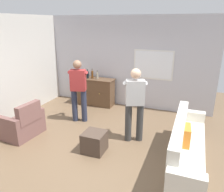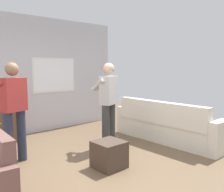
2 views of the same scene
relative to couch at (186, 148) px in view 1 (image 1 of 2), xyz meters
name	(u,v)px [view 1 (image 1 of 2)]	position (x,y,z in m)	size (l,w,h in m)	color
ground	(91,144)	(-1.99, -0.03, -0.33)	(10.40, 10.40, 0.00)	brown
wall_back_with_window	(129,63)	(-1.97, 2.62, 1.07)	(5.20, 0.15, 2.80)	silver
couch	(186,148)	(0.00, 0.00, 0.00)	(0.57, 2.51, 0.89)	silver
armchair	(23,124)	(-3.67, -0.25, -0.04)	(0.71, 0.93, 0.85)	brown
sideboard_cabinet	(96,92)	(-2.95, 2.27, 0.11)	(1.20, 0.49, 0.88)	brown
bottle_wine_green	(97,76)	(-2.89, 2.26, 0.65)	(0.06, 0.06, 0.26)	gray
bottle_liquor_amber	(88,75)	(-3.21, 2.22, 0.66)	(0.08, 0.08, 0.29)	black
bottle_spirits_clear	(92,74)	(-3.07, 2.27, 0.67)	(0.07, 0.07, 0.31)	#593314
ottoman	(94,142)	(-1.81, -0.25, -0.12)	(0.45, 0.45, 0.43)	#47382D
person_standing_left	(79,88)	(-2.84, 0.97, 0.60)	(0.53, 0.52, 1.68)	#282D42
person_standing_right	(135,102)	(-1.17, 0.51, 0.60)	(0.51, 0.52, 1.68)	#383838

